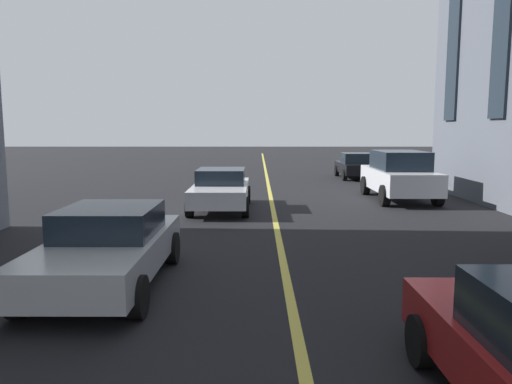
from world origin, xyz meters
TOP-DOWN VIEW (x-y plane):
  - lane_centre_line at (20.00, 0.00)m, footprint 80.00×0.16m
  - car_white_parked_a at (24.89, -4.90)m, footprint 4.70×2.14m
  - car_silver_near at (14.55, 3.13)m, footprint 4.40×1.95m
  - car_black_trailing at (33.09, -4.90)m, footprint 3.90×1.89m
  - car_white_parked_b at (22.64, 1.77)m, footprint 4.40×1.95m

SIDE VIEW (x-z plane):
  - lane_centre_line at x=20.00m, z-range 0.00..0.01m
  - car_black_trailing at x=33.09m, z-range 0.00..1.40m
  - car_silver_near at x=14.55m, z-range 0.02..1.39m
  - car_white_parked_b at x=22.64m, z-range 0.02..1.39m
  - car_white_parked_a at x=24.89m, z-range 0.03..1.91m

